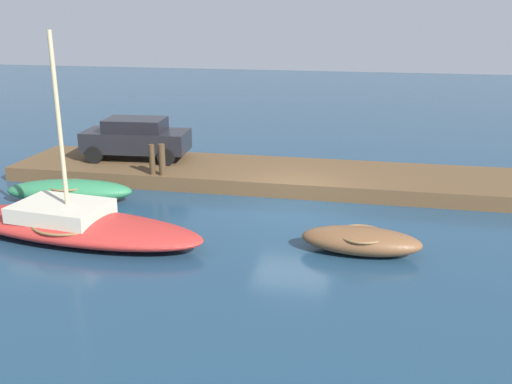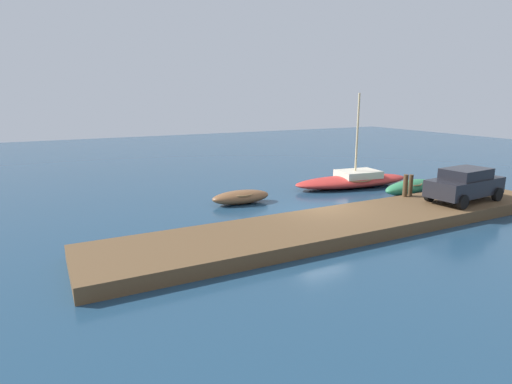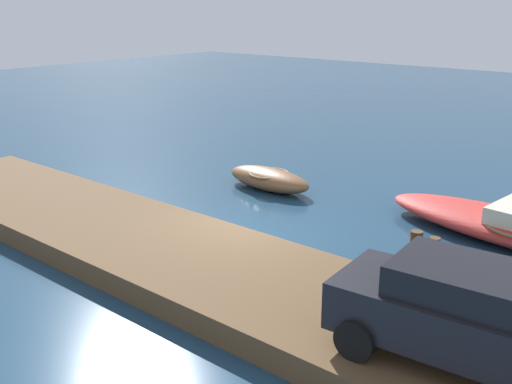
# 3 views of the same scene
# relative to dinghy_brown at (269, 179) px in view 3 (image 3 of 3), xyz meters

# --- Properties ---
(ground_plane) EXTENTS (84.00, 84.00, 0.00)m
(ground_plane) POSITION_rel_dinghy_brown_xyz_m (2.24, -3.58, -0.35)
(ground_plane) COLOR navy
(dock_platform) EXTENTS (21.33, 3.65, 0.51)m
(dock_platform) POSITION_rel_dinghy_brown_xyz_m (2.24, -5.82, -0.09)
(dock_platform) COLOR brown
(dock_platform) RESTS_ON ground_plane
(dinghy_brown) EXTENTS (3.11, 1.33, 0.68)m
(dinghy_brown) POSITION_rel_dinghy_brown_xyz_m (0.00, 0.00, 0.00)
(dinghy_brown) COLOR brown
(dinghy_brown) RESTS_ON ground_plane
(mooring_post_west) EXTENTS (0.23, 0.23, 1.10)m
(mooring_post_west) POSITION_rel_dinghy_brown_xyz_m (6.93, -4.25, 0.71)
(mooring_post_west) COLOR #47331E
(mooring_post_west) RESTS_ON dock_platform
(mooring_post_mid_west) EXTENTS (0.20, 0.20, 1.06)m
(mooring_post_mid_west) POSITION_rel_dinghy_brown_xyz_m (7.29, -4.25, 0.69)
(mooring_post_mid_west) COLOR #47331E
(mooring_post_mid_west) RESTS_ON dock_platform
(parked_car) EXTENTS (4.06, 2.12, 1.56)m
(parked_car) POSITION_rel_dinghy_brown_xyz_m (8.68, -6.19, 0.98)
(parked_car) COLOR black
(parked_car) RESTS_ON dock_platform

